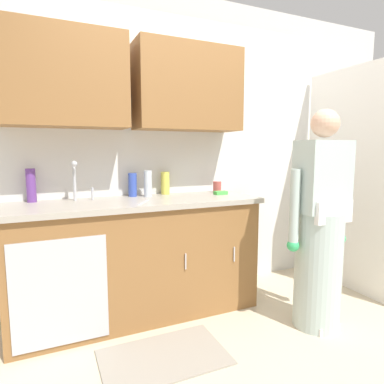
# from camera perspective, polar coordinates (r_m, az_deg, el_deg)

# --- Properties ---
(ground_plane) EXTENTS (9.00, 9.00, 0.00)m
(ground_plane) POSITION_cam_1_polar(r_m,az_deg,el_deg) (2.56, 8.69, -24.16)
(ground_plane) COLOR beige
(kitchen_wall_with_uppers) EXTENTS (4.80, 0.44, 2.70)m
(kitchen_wall_with_uppers) POSITION_cam_1_polar(r_m,az_deg,el_deg) (3.02, -3.45, 9.97)
(kitchen_wall_with_uppers) COLOR silver
(kitchen_wall_with_uppers) RESTS_ON ground
(closet_door_panel) EXTENTS (0.04, 1.10, 2.10)m
(closet_door_panel) POSITION_cam_1_polar(r_m,az_deg,el_deg) (3.48, 25.83, 1.88)
(closet_door_panel) COLOR silver
(closet_door_panel) RESTS_ON ground
(counter_cabinet) EXTENTS (1.90, 0.62, 0.90)m
(counter_cabinet) POSITION_cam_1_polar(r_m,az_deg,el_deg) (2.75, -9.33, -11.53)
(counter_cabinet) COLOR brown
(counter_cabinet) RESTS_ON ground
(countertop) EXTENTS (1.96, 0.66, 0.04)m
(countertop) POSITION_cam_1_polar(r_m,az_deg,el_deg) (2.64, -9.48, -1.80)
(countertop) COLOR #A8A093
(countertop) RESTS_ON counter_cabinet
(sink) EXTENTS (0.50, 0.36, 0.35)m
(sink) POSITION_cam_1_polar(r_m,az_deg,el_deg) (2.58, -18.37, -2.18)
(sink) COLOR #B7BABF
(sink) RESTS_ON counter_cabinet
(person_at_sink) EXTENTS (0.55, 0.34, 1.62)m
(person_at_sink) POSITION_cam_1_polar(r_m,az_deg,el_deg) (2.64, 21.20, -7.26)
(person_at_sink) COLOR white
(person_at_sink) RESTS_ON ground
(floor_mat) EXTENTS (0.80, 0.50, 0.01)m
(floor_mat) POSITION_cam_1_polar(r_m,az_deg,el_deg) (2.38, -4.89, -26.54)
(floor_mat) COLOR gray
(floor_mat) RESTS_ON ground
(bottle_water_tall) EXTENTS (0.07, 0.07, 0.20)m
(bottle_water_tall) POSITION_cam_1_polar(r_m,az_deg,el_deg) (2.84, -10.23, 1.24)
(bottle_water_tall) COLOR #334CB2
(bottle_water_tall) RESTS_ON countertop
(bottle_soap) EXTENTS (0.07, 0.07, 0.20)m
(bottle_soap) POSITION_cam_1_polar(r_m,az_deg,el_deg) (2.94, -4.64, 1.54)
(bottle_soap) COLOR #D8D14C
(bottle_soap) RESTS_ON countertop
(bottle_cleaner_spray) EXTENTS (0.07, 0.07, 0.22)m
(bottle_cleaner_spray) POSITION_cam_1_polar(r_m,az_deg,el_deg) (2.81, -7.62, 1.45)
(bottle_cleaner_spray) COLOR silver
(bottle_cleaner_spray) RESTS_ON countertop
(bottle_dish_liquid) EXTENTS (0.07, 0.07, 0.25)m
(bottle_dish_liquid) POSITION_cam_1_polar(r_m,az_deg,el_deg) (2.77, -26.06, 1.03)
(bottle_dish_liquid) COLOR #66388C
(bottle_dish_liquid) RESTS_ON countertop
(cup_by_sink) EXTENTS (0.08, 0.08, 0.10)m
(cup_by_sink) POSITION_cam_1_polar(r_m,az_deg,el_deg) (3.05, 4.37, 0.85)
(cup_by_sink) COLOR #B24C47
(cup_by_sink) RESTS_ON countertop
(knife_on_counter) EXTENTS (0.14, 0.22, 0.01)m
(knife_on_counter) POSITION_cam_1_polar(r_m,az_deg,el_deg) (2.50, -8.43, -1.76)
(knife_on_counter) COLOR silver
(knife_on_counter) RESTS_ON countertop
(sponge) EXTENTS (0.11, 0.07, 0.03)m
(sponge) POSITION_cam_1_polar(r_m,az_deg,el_deg) (2.93, 4.97, -0.14)
(sponge) COLOR #4CBF4C
(sponge) RESTS_ON countertop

